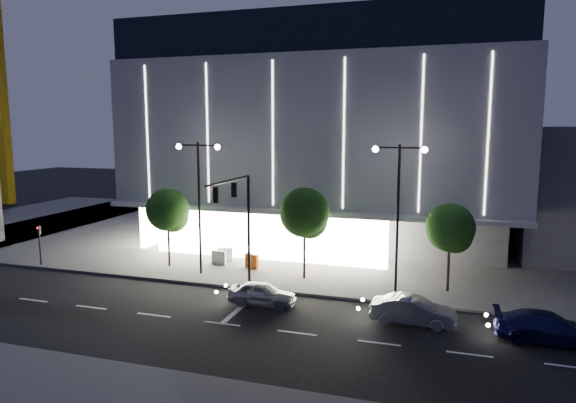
{
  "coord_description": "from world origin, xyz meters",
  "views": [
    {
      "loc": [
        12.73,
        -24.45,
        10.01
      ],
      "look_at": [
        2.5,
        8.22,
        5.0
      ],
      "focal_mm": 32.0,
      "sensor_mm": 36.0,
      "label": 1
    }
  ],
  "objects_px": {
    "tree_right": "(450,230)",
    "car_second": "(413,311)",
    "street_lamp_east": "(398,196)",
    "barrier_b": "(219,258)",
    "street_lamp_west": "(199,188)",
    "car_third": "(548,327)",
    "tree_mid": "(305,215)",
    "tree_left": "(168,212)",
    "traffic_mast": "(239,211)",
    "barrier_c": "(252,261)",
    "tower_crane": "(3,41)",
    "car_lead": "(262,294)",
    "ped_signal_far": "(39,241)",
    "barrier_d": "(225,254)"
  },
  "relations": [
    {
      "from": "street_lamp_west",
      "to": "car_lead",
      "type": "xyz_separation_m",
      "value": [
        6.0,
        -4.27,
        -5.3
      ]
    },
    {
      "from": "traffic_mast",
      "to": "tree_mid",
      "type": "bearing_deg",
      "value": 50.58
    },
    {
      "from": "car_second",
      "to": "car_third",
      "type": "bearing_deg",
      "value": -90.19
    },
    {
      "from": "street_lamp_east",
      "to": "barrier_b",
      "type": "height_order",
      "value": "street_lamp_east"
    },
    {
      "from": "barrier_b",
      "to": "barrier_d",
      "type": "xyz_separation_m",
      "value": [
        0.04,
        0.97,
        0.0
      ]
    },
    {
      "from": "tower_crane",
      "to": "car_third",
      "type": "relative_size",
      "value": 6.64
    },
    {
      "from": "street_lamp_west",
      "to": "car_third",
      "type": "height_order",
      "value": "street_lamp_west"
    },
    {
      "from": "barrier_c",
      "to": "tower_crane",
      "type": "bearing_deg",
      "value": 175.21
    },
    {
      "from": "street_lamp_west",
      "to": "ped_signal_far",
      "type": "height_order",
      "value": "street_lamp_west"
    },
    {
      "from": "barrier_c",
      "to": "barrier_b",
      "type": "bearing_deg",
      "value": -163.74
    },
    {
      "from": "street_lamp_east",
      "to": "tree_right",
      "type": "height_order",
      "value": "street_lamp_east"
    },
    {
      "from": "car_third",
      "to": "barrier_c",
      "type": "height_order",
      "value": "car_third"
    },
    {
      "from": "traffic_mast",
      "to": "street_lamp_west",
      "type": "xyz_separation_m",
      "value": [
        -4.0,
        2.66,
        0.93
      ]
    },
    {
      "from": "tree_left",
      "to": "traffic_mast",
      "type": "bearing_deg",
      "value": -27.84
    },
    {
      "from": "barrier_b",
      "to": "barrier_c",
      "type": "bearing_deg",
      "value": -1.4
    },
    {
      "from": "ped_signal_far",
      "to": "barrier_d",
      "type": "bearing_deg",
      "value": 21.72
    },
    {
      "from": "street_lamp_east",
      "to": "tree_left",
      "type": "bearing_deg",
      "value": 176.35
    },
    {
      "from": "tree_left",
      "to": "tree_mid",
      "type": "xyz_separation_m",
      "value": [
        10.0,
        0.0,
        0.3
      ]
    },
    {
      "from": "tree_right",
      "to": "tree_left",
      "type": "bearing_deg",
      "value": 180.0
    },
    {
      "from": "car_lead",
      "to": "barrier_c",
      "type": "distance_m",
      "value": 7.19
    },
    {
      "from": "car_third",
      "to": "barrier_d",
      "type": "relative_size",
      "value": 4.38
    },
    {
      "from": "tree_right",
      "to": "car_second",
      "type": "xyz_separation_m",
      "value": [
        -1.68,
        -5.62,
        -3.18
      ]
    },
    {
      "from": "tree_mid",
      "to": "tree_right",
      "type": "height_order",
      "value": "tree_mid"
    },
    {
      "from": "street_lamp_west",
      "to": "tower_crane",
      "type": "xyz_separation_m",
      "value": [
        -37.92,
        22.0,
        14.55
      ]
    },
    {
      "from": "tree_right",
      "to": "car_lead",
      "type": "xyz_separation_m",
      "value": [
        -10.03,
        -5.29,
        -3.23
      ]
    },
    {
      "from": "tree_mid",
      "to": "tree_right",
      "type": "xyz_separation_m",
      "value": [
        9.0,
        -0.0,
        -0.45
      ]
    },
    {
      "from": "tree_left",
      "to": "tower_crane",
      "type": "bearing_deg",
      "value": 149.02
    },
    {
      "from": "tree_right",
      "to": "barrier_b",
      "type": "bearing_deg",
      "value": 174.96
    },
    {
      "from": "street_lamp_west",
      "to": "barrier_b",
      "type": "bearing_deg",
      "value": 85.01
    },
    {
      "from": "street_lamp_west",
      "to": "tree_left",
      "type": "relative_size",
      "value": 1.57
    },
    {
      "from": "street_lamp_east",
      "to": "traffic_mast",
      "type": "bearing_deg",
      "value": -163.52
    },
    {
      "from": "barrier_d",
      "to": "barrier_c",
      "type": "bearing_deg",
      "value": -43.54
    },
    {
      "from": "traffic_mast",
      "to": "tower_crane",
      "type": "distance_m",
      "value": 51.04
    },
    {
      "from": "street_lamp_east",
      "to": "street_lamp_west",
      "type": "bearing_deg",
      "value": 180.0
    },
    {
      "from": "traffic_mast",
      "to": "tree_left",
      "type": "relative_size",
      "value": 1.24
    },
    {
      "from": "tree_right",
      "to": "car_lead",
      "type": "relative_size",
      "value": 1.43
    },
    {
      "from": "street_lamp_east",
      "to": "barrier_c",
      "type": "bearing_deg",
      "value": 167.83
    },
    {
      "from": "street_lamp_west",
      "to": "barrier_d",
      "type": "distance_m",
      "value": 6.3
    },
    {
      "from": "tree_mid",
      "to": "barrier_b",
      "type": "bearing_deg",
      "value": 168.44
    },
    {
      "from": "tower_crane",
      "to": "tree_mid",
      "type": "height_order",
      "value": "tower_crane"
    },
    {
      "from": "tree_right",
      "to": "barrier_d",
      "type": "xyz_separation_m",
      "value": [
        -15.77,
        2.36,
        -3.23
      ]
    },
    {
      "from": "traffic_mast",
      "to": "tree_right",
      "type": "xyz_separation_m",
      "value": [
        12.03,
        3.68,
        -1.14
      ]
    },
    {
      "from": "tree_left",
      "to": "car_second",
      "type": "bearing_deg",
      "value": -17.98
    },
    {
      "from": "ped_signal_far",
      "to": "tree_left",
      "type": "height_order",
      "value": "tree_left"
    },
    {
      "from": "traffic_mast",
      "to": "street_lamp_west",
      "type": "relative_size",
      "value": 0.79
    },
    {
      "from": "tree_right",
      "to": "tree_mid",
      "type": "bearing_deg",
      "value": 180.0
    },
    {
      "from": "ped_signal_far",
      "to": "car_second",
      "type": "bearing_deg",
      "value": -6.71
    },
    {
      "from": "street_lamp_west",
      "to": "barrier_d",
      "type": "xyz_separation_m",
      "value": [
        0.26,
        3.38,
        -5.31
      ]
    },
    {
      "from": "barrier_b",
      "to": "barrier_c",
      "type": "distance_m",
      "value": 2.64
    },
    {
      "from": "barrier_c",
      "to": "barrier_d",
      "type": "height_order",
      "value": "same"
    }
  ]
}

